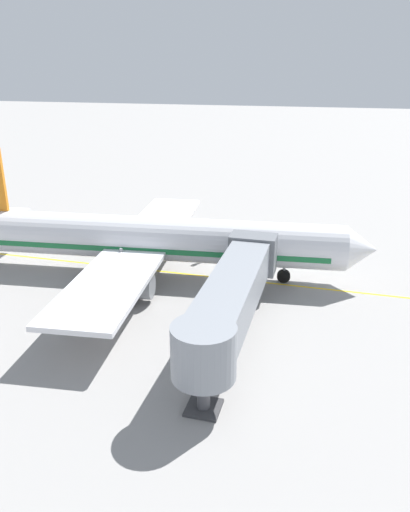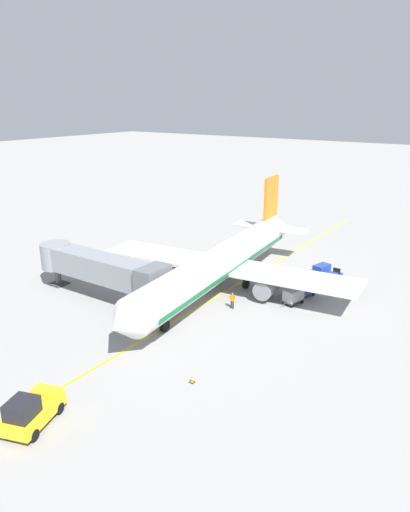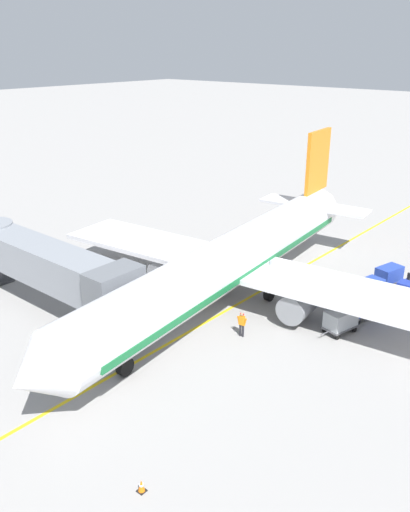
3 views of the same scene
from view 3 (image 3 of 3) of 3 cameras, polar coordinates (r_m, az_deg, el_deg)
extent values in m
plane|color=gray|center=(39.40, 3.67, -5.02)|extent=(400.00, 400.00, 0.00)
cube|color=gold|center=(39.40, 3.67, -5.02)|extent=(0.24, 80.00, 0.01)
cylinder|color=silver|center=(38.15, 2.57, -0.51)|extent=(7.15, 32.21, 3.70)
cube|color=#196B38|center=(38.32, 2.56, -1.15)|extent=(6.91, 29.67, 0.44)
cone|color=silver|center=(26.66, -17.69, -12.02)|extent=(3.87, 2.78, 3.63)
cone|color=silver|center=(52.93, 12.57, 5.66)|extent=(3.43, 3.13, 3.14)
cube|color=black|center=(27.26, -14.90, -9.29)|extent=(2.88, 1.39, 0.60)
cube|color=silver|center=(39.18, 3.32, -0.93)|extent=(30.39, 8.43, 0.36)
cylinder|color=gray|center=(36.78, 10.02, -4.94)|extent=(2.34, 3.40, 2.00)
cylinder|color=gray|center=(41.92, -3.74, -1.25)|extent=(2.34, 3.40, 2.00)
cube|color=orange|center=(49.77, 11.90, 9.82)|extent=(0.80, 4.41, 5.50)
cube|color=silver|center=(50.53, 11.47, 5.30)|extent=(10.22, 3.67, 0.24)
cylinder|color=black|center=(31.45, -8.52, -11.52)|extent=(0.57, 1.14, 1.10)
cylinder|color=gray|center=(30.64, -8.68, -9.08)|extent=(0.24, 0.24, 2.00)
cylinder|color=black|center=(39.83, 6.85, -3.96)|extent=(0.57, 1.14, 1.10)
cylinder|color=gray|center=(39.19, 6.94, -1.91)|extent=(0.24, 0.24, 2.00)
cylinder|color=black|center=(41.90, 1.27, -2.47)|extent=(0.57, 1.14, 1.10)
cylinder|color=gray|center=(41.29, 1.28, -0.50)|extent=(0.24, 0.24, 2.00)
cube|color=gray|center=(38.40, -16.17, -0.90)|extent=(15.14, 2.80, 2.60)
cube|color=slate|center=(33.34, -9.57, -3.80)|extent=(2.00, 3.50, 2.99)
cube|color=#1E339E|center=(42.81, 20.79, -3.30)|extent=(1.22, 2.51, 0.70)
cube|color=#1E339E|center=(41.98, 20.56, -2.90)|extent=(1.03, 1.06, 0.44)
cylinder|color=black|center=(42.44, 20.84, -2.56)|extent=(0.08, 0.26, 0.54)
cylinder|color=black|center=(42.04, 21.00, -4.31)|extent=(0.20, 0.56, 0.56)
cylinder|color=black|center=(42.34, 19.63, -3.94)|extent=(0.20, 0.56, 0.56)
cylinder|color=black|center=(43.86, 20.47, -3.16)|extent=(0.20, 0.56, 0.56)
cube|color=#4C4C51|center=(36.44, 14.14, -7.28)|extent=(1.78, 2.44, 0.12)
cube|color=#999EA3|center=(36.16, 14.23, -6.43)|extent=(1.69, 2.32, 1.10)
cylinder|color=#4C4C51|center=(35.45, 12.60, -8.01)|extent=(0.23, 0.70, 0.07)
cylinder|color=black|center=(35.69, 13.91, -8.35)|extent=(0.20, 0.38, 0.36)
cylinder|color=black|center=(36.29, 12.59, -7.69)|extent=(0.20, 0.38, 0.36)
cylinder|color=black|center=(36.84, 15.60, -7.53)|extent=(0.20, 0.38, 0.36)
cylinder|color=black|center=(37.43, 14.29, -6.90)|extent=(0.20, 0.38, 0.36)
cube|color=#4C4C51|center=(38.56, 16.12, -5.82)|extent=(1.78, 2.44, 0.12)
cube|color=#233D9E|center=(38.30, 16.22, -5.00)|extent=(1.69, 2.32, 1.10)
cylinder|color=#4C4C51|center=(37.53, 14.73, -6.47)|extent=(0.23, 0.70, 0.07)
cylinder|color=black|center=(37.79, 15.95, -6.80)|extent=(0.20, 0.38, 0.36)
cylinder|color=black|center=(38.38, 14.67, -6.20)|extent=(0.20, 0.38, 0.36)
cylinder|color=black|center=(38.99, 17.48, -6.06)|extent=(0.20, 0.38, 0.36)
cylinder|color=black|center=(39.56, 16.21, -5.50)|extent=(0.20, 0.38, 0.36)
cube|color=#4C4C51|center=(41.44, 16.95, -3.95)|extent=(1.78, 2.44, 0.12)
cube|color=#233D9E|center=(41.19, 17.04, -3.18)|extent=(1.69, 2.32, 1.10)
cylinder|color=#4C4C51|center=(40.38, 15.68, -4.51)|extent=(0.23, 0.70, 0.07)
cylinder|color=black|center=(40.64, 16.81, -4.82)|extent=(0.20, 0.38, 0.36)
cylinder|color=black|center=(41.23, 15.61, -4.30)|extent=(0.20, 0.38, 0.36)
cylinder|color=black|center=(41.87, 18.21, -4.19)|extent=(0.20, 0.38, 0.36)
cylinder|color=black|center=(42.44, 17.02, -3.69)|extent=(0.20, 0.38, 0.36)
cube|color=#4C4C51|center=(44.31, 18.88, -2.50)|extent=(1.78, 2.44, 0.12)
cube|color=#233D9E|center=(44.07, 18.98, -1.77)|extent=(1.69, 2.32, 1.10)
cylinder|color=#4C4C51|center=(43.20, 17.75, -2.99)|extent=(0.23, 0.70, 0.07)
cylinder|color=black|center=(43.49, 18.79, -3.29)|extent=(0.20, 0.38, 0.36)
cylinder|color=black|center=(44.05, 17.64, -2.82)|extent=(0.20, 0.38, 0.36)
cylinder|color=black|center=(44.76, 20.03, -2.74)|extent=(0.20, 0.38, 0.36)
cylinder|color=black|center=(45.31, 18.90, -2.29)|extent=(0.20, 0.38, 0.36)
cylinder|color=#232328|center=(34.95, 4.05, -7.92)|extent=(0.15, 0.15, 0.85)
cylinder|color=#232328|center=(35.03, 3.77, -7.84)|extent=(0.15, 0.15, 0.85)
cube|color=orange|center=(34.64, 3.94, -6.83)|extent=(0.40, 0.28, 0.60)
cylinder|color=orange|center=(34.56, 4.30, -7.02)|extent=(0.23, 0.11, 0.57)
cylinder|color=orange|center=(34.78, 3.58, -6.80)|extent=(0.23, 0.11, 0.57)
sphere|color=#997051|center=(34.44, 3.96, -6.20)|extent=(0.22, 0.22, 0.22)
cube|color=red|center=(34.43, 3.96, -6.18)|extent=(0.27, 0.11, 0.10)
cube|color=black|center=(24.87, -6.74, -23.53)|extent=(0.36, 0.36, 0.04)
cone|color=orange|center=(24.66, -6.77, -23.04)|extent=(0.30, 0.30, 0.55)
cylinder|color=white|center=(24.64, -6.78, -23.00)|extent=(0.21, 0.21, 0.06)
camera|label=1|loc=(59.58, -38.38, 16.38)|focal=34.15mm
camera|label=2|loc=(14.84, -160.84, -9.73)|focal=33.65mm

